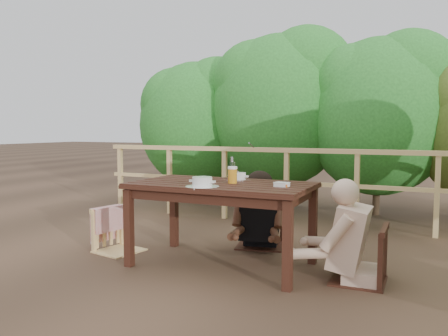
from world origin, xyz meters
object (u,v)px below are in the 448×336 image
at_px(soup_far, 238,177).
at_px(chair_far, 261,201).
at_px(butter_tub, 282,185).
at_px(chair_right, 360,228).
at_px(soup_near, 202,182).
at_px(bottle, 232,170).
at_px(woman, 262,188).
at_px(beer_glass, 232,176).
at_px(table, 222,225).
at_px(chair_left, 119,211).
at_px(bread_roll, 204,184).
at_px(diner_right, 364,198).

bearing_deg(soup_far, chair_far, 83.84).
height_order(soup_far, butter_tub, soup_far).
relative_size(chair_right, soup_near, 3.09).
height_order(chair_far, butter_tub, chair_far).
xyz_separation_m(soup_far, bottle, (0.01, -0.16, 0.08)).
relative_size(woman, beer_glass, 7.50).
height_order(table, woman, woman).
bearing_deg(table, beer_glass, 7.68).
height_order(chair_right, soup_near, chair_right).
xyz_separation_m(chair_left, butter_tub, (1.73, 0.00, 0.36)).
relative_size(beer_glass, butter_tub, 1.37).
xyz_separation_m(table, chair_left, (-1.15, -0.03, 0.05)).
bearing_deg(soup_far, chair_right, -11.34).
bearing_deg(table, chair_far, 83.59).
bearing_deg(bread_roll, beer_glass, 62.57).
bearing_deg(soup_far, butter_tub, -30.76).
bearing_deg(chair_left, butter_tub, -78.23).
relative_size(woman, soup_near, 4.32).
distance_m(chair_left, soup_far, 1.29).
bearing_deg(table, soup_near, -98.15).
bearing_deg(chair_right, soup_near, -74.95).
height_order(chair_left, soup_far, chair_left).
distance_m(table, diner_right, 1.30).
bearing_deg(woman, butter_tub, 107.87).
xyz_separation_m(chair_right, bread_roll, (-1.27, -0.32, 0.34)).
bearing_deg(soup_far, bottle, -87.37).
relative_size(chair_left, soup_far, 3.33).
distance_m(chair_left, butter_tub, 1.77).
distance_m(chair_far, chair_right, 1.35).
relative_size(chair_left, butter_tub, 6.90).
bearing_deg(chair_far, table, -108.93).
xyz_separation_m(chair_right, diner_right, (0.03, 0.00, 0.25)).
bearing_deg(chair_far, woman, 77.48).
xyz_separation_m(woman, soup_far, (-0.05, -0.52, 0.17)).
xyz_separation_m(beer_glass, butter_tub, (0.48, -0.04, -0.06)).
distance_m(woman, bread_roll, 1.09).
distance_m(chair_right, beer_glass, 1.19).
xyz_separation_m(table, bottle, (0.04, 0.14, 0.50)).
bearing_deg(soup_near, bread_roll, 87.47).
height_order(chair_left, beer_glass, beer_glass).
xyz_separation_m(diner_right, soup_far, (-1.22, 0.24, 0.10)).
xyz_separation_m(diner_right, soup_near, (-1.30, -0.36, 0.10)).
height_order(table, beer_glass, beer_glass).
bearing_deg(table, chair_left, -178.49).
distance_m(chair_far, butter_tub, 1.00).
distance_m(diner_right, bottle, 1.23).
xyz_separation_m(chair_far, diner_right, (1.16, -0.73, 0.21)).
distance_m(table, chair_left, 1.15).
distance_m(chair_far, diner_right, 1.39).
height_order(woman, beer_glass, woman).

